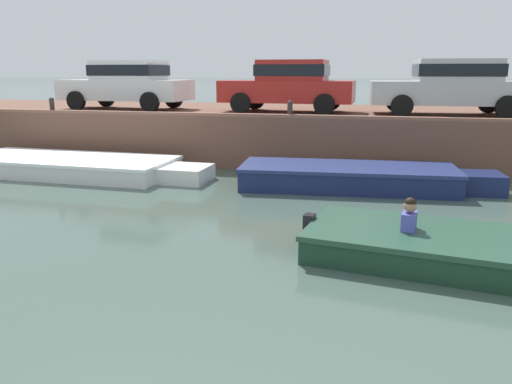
# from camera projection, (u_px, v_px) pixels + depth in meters

# --- Properties ---
(ground_plane) EXTENTS (400.00, 400.00, 0.00)m
(ground_plane) POSITION_uv_depth(u_px,v_px,m) (315.00, 247.00, 7.79)
(ground_plane) COLOR #42564C
(far_quay_wall) EXTENTS (60.00, 6.00, 1.47)m
(far_quay_wall) POSITION_uv_depth(u_px,v_px,m) (348.00, 134.00, 16.01)
(far_quay_wall) COLOR brown
(far_quay_wall) RESTS_ON ground
(far_wall_coping) EXTENTS (60.00, 0.24, 0.08)m
(far_wall_coping) POSITION_uv_depth(u_px,v_px,m) (343.00, 117.00, 13.11)
(far_wall_coping) COLOR brown
(far_wall_coping) RESTS_ON far_quay_wall
(boat_moored_west_white) EXTENTS (6.90, 2.41, 0.46)m
(boat_moored_west_white) POSITION_uv_depth(u_px,v_px,m) (77.00, 166.00, 13.23)
(boat_moored_west_white) COLOR white
(boat_moored_west_white) RESTS_ON ground
(boat_moored_central_navy) EXTENTS (5.99, 2.13, 0.54)m
(boat_moored_central_navy) POSITION_uv_depth(u_px,v_px,m) (358.00, 177.00, 11.65)
(boat_moored_central_navy) COLOR navy
(boat_moored_central_navy) RESTS_ON ground
(motorboat_passing) EXTENTS (5.79, 2.55, 0.92)m
(motorboat_passing) POSITION_uv_depth(u_px,v_px,m) (493.00, 254.00, 6.89)
(motorboat_passing) COLOR #193828
(motorboat_passing) RESTS_ON ground
(car_leftmost_white) EXTENTS (4.26, 2.05, 1.54)m
(car_leftmost_white) POSITION_uv_depth(u_px,v_px,m) (127.00, 83.00, 16.23)
(car_leftmost_white) COLOR white
(car_leftmost_white) RESTS_ON far_quay_wall
(car_left_inner_red) EXTENTS (4.02, 1.95, 1.54)m
(car_left_inner_red) POSITION_uv_depth(u_px,v_px,m) (289.00, 84.00, 15.05)
(car_left_inner_red) COLOR #B2231E
(car_left_inner_red) RESTS_ON far_quay_wall
(car_centre_silver) EXTENTS (4.39, 2.15, 1.54)m
(car_centre_silver) POSITION_uv_depth(u_px,v_px,m) (451.00, 85.00, 14.03)
(car_centre_silver) COLOR #B7BABC
(car_centre_silver) RESTS_ON far_quay_wall
(mooring_bollard_west) EXTENTS (0.15, 0.15, 0.45)m
(mooring_bollard_west) POSITION_uv_depth(u_px,v_px,m) (52.00, 104.00, 15.12)
(mooring_bollard_west) COLOR #2D2B28
(mooring_bollard_west) RESTS_ON far_quay_wall
(mooring_bollard_mid) EXTENTS (0.15, 0.15, 0.45)m
(mooring_bollard_mid) POSITION_uv_depth(u_px,v_px,m) (290.00, 108.00, 13.50)
(mooring_bollard_mid) COLOR #2D2B28
(mooring_bollard_mid) RESTS_ON far_quay_wall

